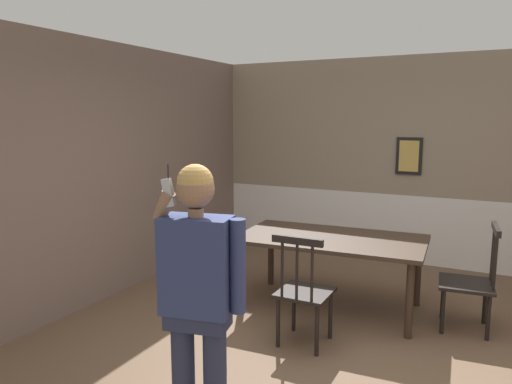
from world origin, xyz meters
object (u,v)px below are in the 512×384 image
object	(u,v)px
chair_near_window	(471,281)
person_figure	(198,286)
chair_by_doorway	(304,291)
dining_table	(331,245)

from	to	relation	value
chair_near_window	person_figure	size ratio (longest dim) A/B	0.59
chair_near_window	chair_by_doorway	size ratio (longest dim) A/B	1.01
chair_near_window	chair_by_doorway	bearing A→B (deg)	122.23
chair_by_doorway	person_figure	size ratio (longest dim) A/B	0.59
dining_table	person_figure	world-z (taller)	person_figure
dining_table	chair_near_window	bearing A→B (deg)	3.64
chair_near_window	dining_table	bearing A→B (deg)	87.91
chair_near_window	person_figure	xyz separation A→B (m)	(-1.36, -2.39, 0.50)
chair_near_window	chair_by_doorway	world-z (taller)	chair_near_window
dining_table	chair_by_doorway	xyz separation A→B (m)	(0.05, -0.89, -0.19)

